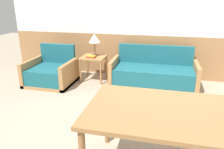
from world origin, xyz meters
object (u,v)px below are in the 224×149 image
object	(u,v)px
table_lamp	(95,39)
dining_table	(186,119)
side_table	(94,61)
couch	(153,74)
armchair	(52,73)

from	to	relation	value
table_lamp	dining_table	size ratio (longest dim) A/B	0.26
side_table	couch	bearing A→B (deg)	0.29
couch	side_table	size ratio (longest dim) A/B	3.25
armchair	side_table	size ratio (longest dim) A/B	1.76
table_lamp	dining_table	distance (m)	3.12
couch	table_lamp	xyz separation A→B (m)	(-1.29, 0.08, 0.66)
couch	dining_table	distance (m)	2.60
armchair	dining_table	xyz separation A→B (m)	(2.53, -2.12, 0.46)
armchair	side_table	bearing A→B (deg)	18.00
couch	side_table	xyz separation A→B (m)	(-1.29, -0.01, 0.21)
armchair	table_lamp	xyz separation A→B (m)	(0.82, 0.49, 0.67)
table_lamp	dining_table	bearing A→B (deg)	-56.81
couch	side_table	bearing A→B (deg)	-179.71
armchair	table_lamp	size ratio (longest dim) A/B	1.99
couch	table_lamp	size ratio (longest dim) A/B	3.66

